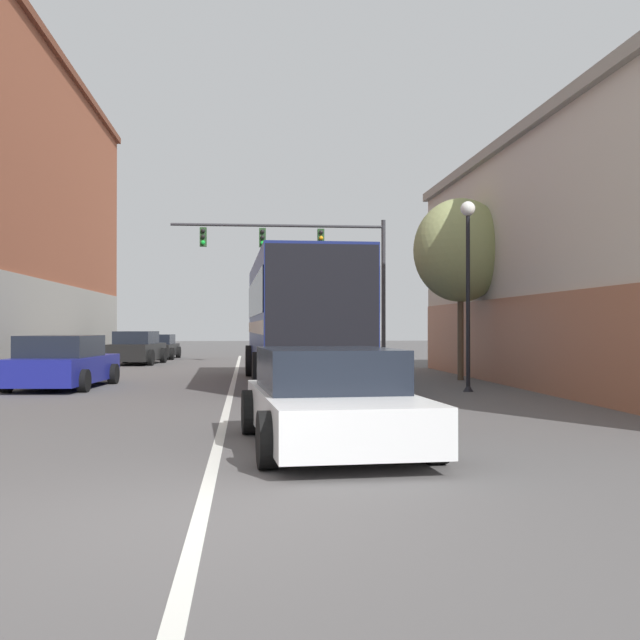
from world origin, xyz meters
The scene contains 10 objects.
ground_plane centered at (0.00, 0.00, 0.00)m, with size 160.00×160.00×0.00m, color #565454.
lane_center_line centered at (0.00, 14.68, 0.00)m, with size 0.14×41.37×0.01m.
bus centered at (1.88, 14.98, 1.95)m, with size 3.10×10.35×3.47m.
hatchback_foreground centered at (1.50, 3.69, 0.63)m, with size 2.41×4.61×1.31m.
parked_car_left_near centered at (-4.42, 13.86, 0.65)m, with size 2.39×4.50×1.38m.
parked_car_left_mid centered at (-4.07, 31.83, 0.59)m, with size 2.06×3.89×1.23m.
parked_car_left_far centered at (-4.32, 26.44, 0.68)m, with size 2.25×4.04×1.42m.
traffic_signal_gantry centered at (3.10, 25.36, 4.66)m, with size 9.11×0.36×6.20m.
street_lamp centered at (5.84, 11.78, 3.01)m, with size 0.37×0.37×4.72m.
street_tree_near centered at (6.80, 15.75, 3.91)m, with size 2.84×2.56×5.48m.
Camera 1 is at (0.39, -6.27, 1.60)m, focal length 42.00 mm.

